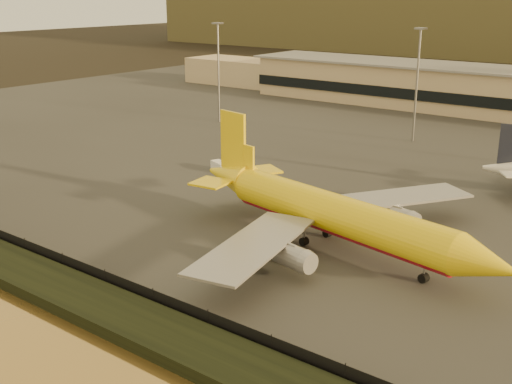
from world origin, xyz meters
TOP-DOWN VIEW (x-y plane):
  - ground at (0.00, 0.00)m, footprint 900.00×900.00m
  - embankment at (0.00, -17.00)m, footprint 320.00×7.00m
  - tarmac at (0.00, 95.00)m, footprint 320.00×220.00m
  - perimeter_fence at (0.00, -13.00)m, footprint 300.00×0.05m
  - terminal_building at (-14.52, 125.55)m, footprint 202.00×25.00m
  - dhl_cargo_jet at (8.29, 13.89)m, footprint 52.28×50.49m
  - gse_vehicle_yellow at (2.00, 26.54)m, footprint 3.99×2.87m
  - gse_vehicle_white at (-28.49, 33.56)m, footprint 4.50×3.19m

SIDE VIEW (x-z plane):
  - ground at x=0.00m, z-range 0.00..0.00m
  - tarmac at x=0.00m, z-range 0.00..0.20m
  - embankment at x=0.00m, z-range 0.00..1.40m
  - gse_vehicle_yellow at x=2.00m, z-range 0.20..1.84m
  - gse_vehicle_white at x=-28.49m, z-range 0.20..2.05m
  - perimeter_fence at x=0.00m, z-range 0.20..2.40m
  - dhl_cargo_jet at x=8.29m, z-range -2.96..12.71m
  - terminal_building at x=-14.52m, z-range -0.05..12.55m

